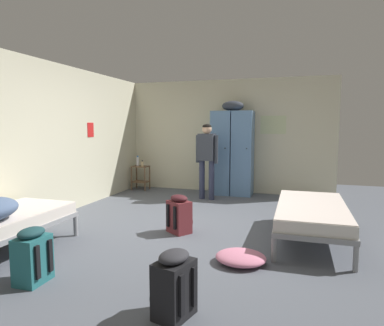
{
  "coord_description": "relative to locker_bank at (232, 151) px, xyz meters",
  "views": [
    {
      "loc": [
        1.57,
        -4.72,
        1.52
      ],
      "look_at": [
        0.0,
        0.3,
        0.95
      ],
      "focal_mm": 31.76,
      "sensor_mm": 36.0,
      "label": 1
    }
  ],
  "objects": [
    {
      "name": "ground_plane",
      "position": [
        -0.18,
        -2.71,
        -0.97
      ],
      "size": [
        9.57,
        9.57,
        0.0
      ],
      "primitive_type": "plane",
      "color": "#565B66"
    },
    {
      "name": "room_backdrop",
      "position": [
        -1.49,
        -1.37,
        0.32
      ],
      "size": [
        4.76,
        6.04,
        2.58
      ],
      "color": "beige",
      "rests_on": "ground_plane"
    },
    {
      "name": "locker_bank",
      "position": [
        0.0,
        0.0,
        0.0
      ],
      "size": [
        0.9,
        0.55,
        2.07
      ],
      "color": "#5B84B2",
      "rests_on": "ground_plane"
    },
    {
      "name": "shelf_unit",
      "position": [
        -2.2,
        -0.1,
        -0.62
      ],
      "size": [
        0.38,
        0.3,
        0.57
      ],
      "color": "brown",
      "rests_on": "ground_plane"
    },
    {
      "name": "bed_right",
      "position": [
        1.59,
        -2.73,
        -0.59
      ],
      "size": [
        0.9,
        1.9,
        0.49
      ],
      "color": "gray",
      "rests_on": "ground_plane"
    },
    {
      "name": "person_traveler",
      "position": [
        -0.41,
        -0.67,
        -0.03
      ],
      "size": [
        0.49,
        0.25,
        1.57
      ],
      "color": "#2D334C",
      "rests_on": "ground_plane"
    },
    {
      "name": "water_bottle",
      "position": [
        -2.28,
        -0.08,
        -0.29
      ],
      "size": [
        0.07,
        0.07,
        0.24
      ],
      "color": "white",
      "rests_on": "shelf_unit"
    },
    {
      "name": "lotion_bottle",
      "position": [
        -2.13,
        -0.14,
        -0.34
      ],
      "size": [
        0.06,
        0.06,
        0.15
      ],
      "color": "beige",
      "rests_on": "shelf_unit"
    },
    {
      "name": "backpack_maroon",
      "position": [
        -0.2,
        -2.95,
        -0.71
      ],
      "size": [
        0.41,
        0.41,
        0.55
      ],
      "color": "maroon",
      "rests_on": "ground_plane"
    },
    {
      "name": "backpack_black",
      "position": [
        0.48,
        -5.01,
        -0.71
      ],
      "size": [
        0.39,
        0.37,
        0.55
      ],
      "color": "black",
      "rests_on": "ground_plane"
    },
    {
      "name": "backpack_teal",
      "position": [
        -1.05,
        -4.86,
        -0.71
      ],
      "size": [
        0.34,
        0.33,
        0.55
      ],
      "color": "#23666B",
      "rests_on": "ground_plane"
    },
    {
      "name": "clothes_pile_pink",
      "position": [
        0.82,
        -3.79,
        -0.9
      ],
      "size": [
        0.56,
        0.51,
        0.13
      ],
      "color": "pink",
      "rests_on": "ground_plane"
    }
  ]
}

